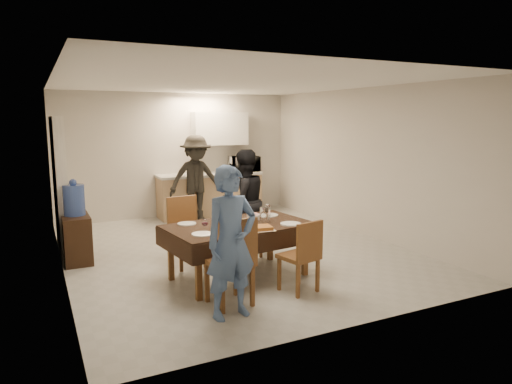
% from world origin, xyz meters
% --- Properties ---
extents(floor, '(5.00, 6.00, 0.02)m').
position_xyz_m(floor, '(0.00, 0.00, 0.00)').
color(floor, '#ABABA6').
rests_on(floor, ground).
extents(ceiling, '(5.00, 6.00, 0.02)m').
position_xyz_m(ceiling, '(0.00, 0.00, 2.60)').
color(ceiling, white).
rests_on(ceiling, wall_back).
extents(wall_back, '(5.00, 0.02, 2.60)m').
position_xyz_m(wall_back, '(0.00, 3.00, 1.30)').
color(wall_back, beige).
rests_on(wall_back, floor).
extents(wall_front, '(5.00, 0.02, 2.60)m').
position_xyz_m(wall_front, '(0.00, -3.00, 1.30)').
color(wall_front, beige).
rests_on(wall_front, floor).
extents(wall_left, '(0.02, 6.00, 2.60)m').
position_xyz_m(wall_left, '(-2.50, 0.00, 1.30)').
color(wall_left, beige).
rests_on(wall_left, floor).
extents(wall_right, '(0.02, 6.00, 2.60)m').
position_xyz_m(wall_right, '(2.50, 0.00, 1.30)').
color(wall_right, beige).
rests_on(wall_right, floor).
extents(stub_partition, '(0.15, 1.40, 2.10)m').
position_xyz_m(stub_partition, '(-2.42, 1.20, 1.05)').
color(stub_partition, white).
rests_on(stub_partition, floor).
extents(kitchen_base_cabinet, '(2.20, 0.60, 0.86)m').
position_xyz_m(kitchen_base_cabinet, '(0.60, 2.68, 0.43)').
color(kitchen_base_cabinet, tan).
rests_on(kitchen_base_cabinet, floor).
extents(kitchen_worktop, '(2.24, 0.64, 0.05)m').
position_xyz_m(kitchen_worktop, '(0.60, 2.68, 0.89)').
color(kitchen_worktop, '#B7B7B2').
rests_on(kitchen_worktop, kitchen_base_cabinet).
extents(upper_cabinet, '(1.20, 0.34, 0.70)m').
position_xyz_m(upper_cabinet, '(0.90, 2.82, 1.85)').
color(upper_cabinet, white).
rests_on(upper_cabinet, wall_back).
extents(dining_table, '(1.95, 1.29, 0.71)m').
position_xyz_m(dining_table, '(-0.44, -1.18, 0.68)').
color(dining_table, black).
rests_on(dining_table, floor).
extents(chair_near_left, '(0.50, 0.51, 0.55)m').
position_xyz_m(chair_near_left, '(-0.89, -2.03, 0.62)').
color(chair_near_left, brown).
rests_on(chair_near_left, floor).
extents(chair_near_right, '(0.48, 0.48, 0.48)m').
position_xyz_m(chair_near_right, '(0.01, -2.02, 0.54)').
color(chair_near_right, brown).
rests_on(chair_near_right, floor).
extents(chair_far_left, '(0.48, 0.48, 0.53)m').
position_xyz_m(chair_far_left, '(-0.89, -0.52, 0.59)').
color(chair_far_left, brown).
rests_on(chair_far_left, floor).
extents(chair_far_right, '(0.50, 0.51, 0.46)m').
position_xyz_m(chair_far_right, '(0.01, -0.51, 0.52)').
color(chair_far_right, brown).
rests_on(chair_far_right, floor).
extents(console, '(0.37, 0.74, 0.69)m').
position_xyz_m(console, '(-2.28, 0.50, 0.34)').
color(console, black).
rests_on(console, floor).
extents(water_jug, '(0.29, 0.29, 0.44)m').
position_xyz_m(water_jug, '(-2.28, 0.50, 0.91)').
color(water_jug, '#3A57A9').
rests_on(water_jug, console).
extents(wine_bottle, '(0.08, 0.08, 0.34)m').
position_xyz_m(wine_bottle, '(-0.49, -1.13, 0.89)').
color(wine_bottle, black).
rests_on(wine_bottle, dining_table).
extents(water_pitcher, '(0.13, 0.13, 0.20)m').
position_xyz_m(water_pitcher, '(-0.09, -1.23, 0.81)').
color(water_pitcher, white).
rests_on(water_pitcher, dining_table).
extents(savoury_tart, '(0.40, 0.32, 0.05)m').
position_xyz_m(savoury_tart, '(-0.34, -1.56, 0.74)').
color(savoury_tart, '#B16C33').
rests_on(savoury_tart, dining_table).
extents(salad_bowl, '(0.18, 0.18, 0.07)m').
position_xyz_m(salad_bowl, '(-0.14, -1.00, 0.75)').
color(salad_bowl, white).
rests_on(salad_bowl, dining_table).
extents(mushroom_dish, '(0.18, 0.18, 0.03)m').
position_xyz_m(mushroom_dish, '(-0.49, -0.90, 0.73)').
color(mushroom_dish, white).
rests_on(mushroom_dish, dining_table).
extents(wine_glass_a, '(0.08, 0.08, 0.18)m').
position_xyz_m(wine_glass_a, '(-0.99, -1.43, 0.80)').
color(wine_glass_a, white).
rests_on(wine_glass_a, dining_table).
extents(wine_glass_b, '(0.08, 0.08, 0.19)m').
position_xyz_m(wine_glass_b, '(0.11, -0.93, 0.81)').
color(wine_glass_b, white).
rests_on(wine_glass_b, dining_table).
extents(wine_glass_c, '(0.09, 0.09, 0.20)m').
position_xyz_m(wine_glass_c, '(-0.64, -0.88, 0.82)').
color(wine_glass_c, white).
rests_on(wine_glass_c, dining_table).
extents(plate_near_left, '(0.26, 0.26, 0.01)m').
position_xyz_m(plate_near_left, '(-1.04, -1.48, 0.72)').
color(plate_near_left, white).
rests_on(plate_near_left, dining_table).
extents(plate_near_right, '(0.27, 0.27, 0.02)m').
position_xyz_m(plate_near_right, '(0.16, -1.48, 0.72)').
color(plate_near_right, white).
rests_on(plate_near_right, dining_table).
extents(plate_far_left, '(0.24, 0.24, 0.01)m').
position_xyz_m(plate_far_left, '(-1.04, -0.88, 0.72)').
color(plate_far_left, white).
rests_on(plate_far_left, dining_table).
extents(plate_far_right, '(0.26, 0.26, 0.01)m').
position_xyz_m(plate_far_right, '(0.16, -0.88, 0.72)').
color(plate_far_right, white).
rests_on(plate_far_right, dining_table).
extents(microwave, '(0.61, 0.41, 0.34)m').
position_xyz_m(microwave, '(1.42, 2.68, 1.08)').
color(microwave, white).
rests_on(microwave, kitchen_worktop).
extents(person_near, '(0.63, 0.46, 1.60)m').
position_xyz_m(person_near, '(-0.99, -2.23, 0.80)').
color(person_near, '#4C689A').
rests_on(person_near, floor).
extents(person_far, '(0.86, 0.71, 1.60)m').
position_xyz_m(person_far, '(0.11, -0.13, 0.80)').
color(person_far, black).
rests_on(person_far, floor).
extents(person_kitchen, '(1.13, 0.65, 1.74)m').
position_xyz_m(person_kitchen, '(0.15, 2.23, 0.87)').
color(person_kitchen, black).
rests_on(person_kitchen, floor).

